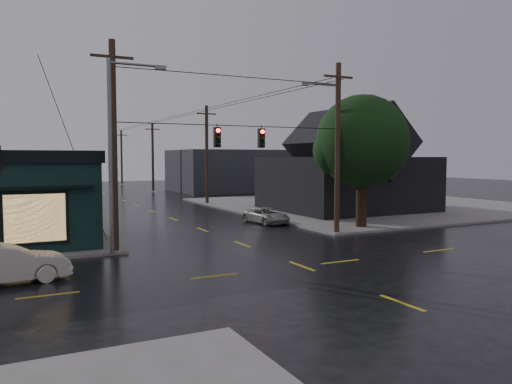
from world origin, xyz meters
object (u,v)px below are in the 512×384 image
corner_tree (362,142)px  utility_pole_nw (116,253)px  suv_silver (266,215)px  utility_pole_ne (337,234)px  sedan_cream (5,264)px

corner_tree → utility_pole_nw: size_ratio=0.84×
utility_pole_nw → suv_silver: 13.26m
utility_pole_ne → sedan_cream: size_ratio=2.28×
sedan_cream → suv_silver: (16.38, 10.55, -0.18)m
corner_tree → sedan_cream: corner_tree is taller
sedan_cream → suv_silver: bearing=-64.1°
suv_silver → sedan_cream: bearing=-152.8°
sedan_cream → suv_silver: sedan_cream is taller
utility_pole_ne → suv_silver: utility_pole_ne is taller
corner_tree → sedan_cream: bearing=-165.2°
utility_pole_ne → corner_tree: bearing=24.4°
corner_tree → suv_silver: bearing=130.0°
utility_pole_nw → corner_tree: bearing=4.7°
utility_pole_nw → sedan_cream: utility_pole_nw is taller
suv_silver → utility_pole_nw: bearing=-156.8°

